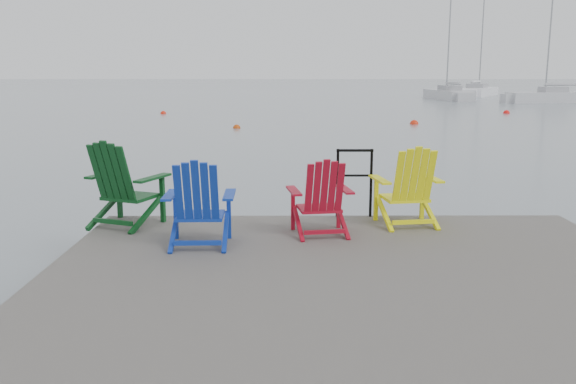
{
  "coord_description": "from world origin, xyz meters",
  "views": [
    {
      "loc": [
        -0.66,
        -5.39,
        2.38
      ],
      "look_at": [
        -0.62,
        2.35,
        0.85
      ],
      "focal_mm": 38.0,
      "sensor_mm": 36.0,
      "label": 1
    }
  ],
  "objects_px": {
    "chair_green": "(123,184)",
    "chair_red": "(321,197)",
    "sailboat_mid": "(478,92)",
    "buoy_a": "(237,128)",
    "sailboat_near": "(448,95)",
    "handrail": "(354,176)",
    "buoy_b": "(163,114)",
    "sailboat_far": "(549,98)",
    "buoy_c": "(414,124)",
    "chair_yellow": "(408,186)",
    "buoy_d": "(506,113)",
    "chair_blue": "(199,203)"
  },
  "relations": [
    {
      "from": "chair_green",
      "to": "buoy_a",
      "type": "relative_size",
      "value": 3.24
    },
    {
      "from": "chair_blue",
      "to": "buoy_a",
      "type": "distance_m",
      "value": 19.79
    },
    {
      "from": "chair_red",
      "to": "sailboat_far",
      "type": "distance_m",
      "value": 46.27
    },
    {
      "from": "chair_green",
      "to": "buoy_a",
      "type": "height_order",
      "value": "chair_green"
    },
    {
      "from": "chair_red",
      "to": "sailboat_mid",
      "type": "bearing_deg",
      "value": 62.24
    },
    {
      "from": "sailboat_mid",
      "to": "buoy_c",
      "type": "xyz_separation_m",
      "value": [
        -13.54,
        -33.97,
        -0.35
      ]
    },
    {
      "from": "chair_blue",
      "to": "handrail",
      "type": "bearing_deg",
      "value": 35.36
    },
    {
      "from": "handrail",
      "to": "buoy_b",
      "type": "distance_m",
      "value": 28.7
    },
    {
      "from": "buoy_b",
      "to": "buoy_d",
      "type": "xyz_separation_m",
      "value": [
        19.96,
        0.23,
        0.0
      ]
    },
    {
      "from": "chair_yellow",
      "to": "buoy_a",
      "type": "xyz_separation_m",
      "value": [
        -3.59,
        18.83,
        -1.0
      ]
    },
    {
      "from": "chair_yellow",
      "to": "buoy_b",
      "type": "relative_size",
      "value": 2.95
    },
    {
      "from": "sailboat_far",
      "to": "chair_yellow",
      "type": "bearing_deg",
      "value": 146.42
    },
    {
      "from": "handrail",
      "to": "buoy_b",
      "type": "bearing_deg",
      "value": 106.04
    },
    {
      "from": "sailboat_mid",
      "to": "buoy_a",
      "type": "height_order",
      "value": "sailboat_mid"
    },
    {
      "from": "chair_red",
      "to": "buoy_a",
      "type": "height_order",
      "value": "chair_red"
    },
    {
      "from": "buoy_a",
      "to": "buoy_b",
      "type": "height_order",
      "value": "buoy_b"
    },
    {
      "from": "buoy_a",
      "to": "buoy_c",
      "type": "relative_size",
      "value": 0.83
    },
    {
      "from": "chair_yellow",
      "to": "buoy_d",
      "type": "xyz_separation_m",
      "value": [
        11.42,
        28.27,
        -1.0
      ]
    },
    {
      "from": "chair_blue",
      "to": "buoy_c",
      "type": "height_order",
      "value": "chair_blue"
    },
    {
      "from": "chair_red",
      "to": "buoy_d",
      "type": "height_order",
      "value": "chair_red"
    },
    {
      "from": "chair_blue",
      "to": "buoy_a",
      "type": "bearing_deg",
      "value": 91.82
    },
    {
      "from": "chair_yellow",
      "to": "buoy_a",
      "type": "relative_size",
      "value": 3.03
    },
    {
      "from": "sailboat_near",
      "to": "buoy_a",
      "type": "height_order",
      "value": "sailboat_near"
    },
    {
      "from": "buoy_c",
      "to": "sailboat_far",
      "type": "bearing_deg",
      "value": 53.62
    },
    {
      "from": "chair_green",
      "to": "sailboat_far",
      "type": "height_order",
      "value": "sailboat_far"
    },
    {
      "from": "sailboat_far",
      "to": "chair_red",
      "type": "bearing_deg",
      "value": 145.42
    },
    {
      "from": "chair_blue",
      "to": "sailboat_near",
      "type": "relative_size",
      "value": 0.09
    },
    {
      "from": "chair_red",
      "to": "buoy_c",
      "type": "height_order",
      "value": "chair_red"
    },
    {
      "from": "sailboat_far",
      "to": "buoy_d",
      "type": "bearing_deg",
      "value": 139.85
    },
    {
      "from": "chair_yellow",
      "to": "sailboat_mid",
      "type": "distance_m",
      "value": 57.72
    },
    {
      "from": "chair_red",
      "to": "buoy_c",
      "type": "relative_size",
      "value": 2.28
    },
    {
      "from": "chair_blue",
      "to": "sailboat_mid",
      "type": "relative_size",
      "value": 0.08
    },
    {
      "from": "buoy_a",
      "to": "buoy_b",
      "type": "relative_size",
      "value": 0.97
    },
    {
      "from": "chair_red",
      "to": "buoy_a",
      "type": "relative_size",
      "value": 2.76
    },
    {
      "from": "chair_yellow",
      "to": "buoy_b",
      "type": "bearing_deg",
      "value": 98.83
    },
    {
      "from": "chair_green",
      "to": "buoy_a",
      "type": "xyz_separation_m",
      "value": [
        -0.07,
        18.83,
        -1.03
      ]
    },
    {
      "from": "chair_green",
      "to": "chair_red",
      "type": "relative_size",
      "value": 1.17
    },
    {
      "from": "chair_green",
      "to": "sailboat_near",
      "type": "relative_size",
      "value": 0.1
    },
    {
      "from": "chair_blue",
      "to": "sailboat_near",
      "type": "bearing_deg",
      "value": 70.73
    },
    {
      "from": "chair_blue",
      "to": "buoy_a",
      "type": "relative_size",
      "value": 2.94
    },
    {
      "from": "chair_red",
      "to": "buoy_c",
      "type": "xyz_separation_m",
      "value": [
        5.58,
        21.31,
        -0.96
      ]
    },
    {
      "from": "sailboat_mid",
      "to": "sailboat_far",
      "type": "height_order",
      "value": "sailboat_mid"
    },
    {
      "from": "buoy_b",
      "to": "sailboat_mid",
      "type": "bearing_deg",
      "value": 45.26
    },
    {
      "from": "chair_red",
      "to": "chair_green",
      "type": "bearing_deg",
      "value": 160.79
    },
    {
      "from": "chair_green",
      "to": "buoy_b",
      "type": "bearing_deg",
      "value": 122.53
    },
    {
      "from": "sailboat_near",
      "to": "buoy_c",
      "type": "height_order",
      "value": "sailboat_near"
    },
    {
      "from": "handrail",
      "to": "sailboat_near",
      "type": "relative_size",
      "value": 0.08
    },
    {
      "from": "sailboat_near",
      "to": "buoy_c",
      "type": "bearing_deg",
      "value": -112.62
    },
    {
      "from": "sailboat_far",
      "to": "buoy_a",
      "type": "xyz_separation_m",
      "value": [
        -22.93,
        -22.22,
        -0.36
      ]
    },
    {
      "from": "sailboat_far",
      "to": "chair_green",
      "type": "bearing_deg",
      "value": 142.54
    }
  ]
}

